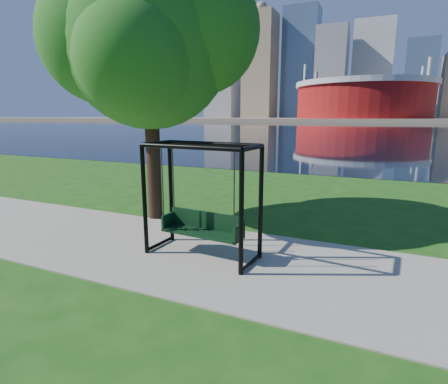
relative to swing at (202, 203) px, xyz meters
The scene contains 8 objects.
ground 1.46m from the swing, 37.61° to the left, with size 900.00×900.00×0.00m, color #1E5114.
path 1.37m from the swing, ahead, with size 120.00×4.00×0.03m, color #9E937F.
river 102.47m from the swing, 89.67° to the left, with size 900.00×180.00×0.02m, color black.
far_bank 306.46m from the swing, 89.89° to the left, with size 900.00×228.00×2.00m, color #937F60.
stadium 236.01m from the swing, 92.29° to the left, with size 83.00×83.00×32.00m.
skyline 321.75m from the swing, 90.66° to the left, with size 392.00×66.00×96.50m.
swing is the anchor object (origin of this frame).
park_tree 5.34m from the swing, 142.61° to the left, with size 6.08×5.49×7.55m.
Camera 1 is at (2.92, -7.14, 3.13)m, focal length 28.00 mm.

